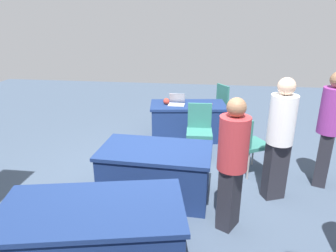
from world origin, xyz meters
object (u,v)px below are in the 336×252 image
Objects in this scene: chair_near_front at (227,102)px; person_attendee_standing at (232,159)px; table_mid_left at (156,173)px; laptop_silver at (177,102)px; yarn_ball at (166,101)px; table_foreground at (188,121)px; chair_tucked_right at (249,141)px; person_attendee_browsing at (330,124)px; table_back_left at (94,238)px; scissors_red at (209,105)px; person_presenter at (280,134)px; chair_tucked_left at (199,128)px.

chair_near_front is 3.70m from person_attendee_standing.
table_mid_left is 0.96× the size of person_attendee_standing.
yarn_ball is at bearing 5.58° from laptop_silver.
table_foreground is 1.68× the size of chair_near_front.
person_attendee_browsing is (-1.07, 0.21, 0.40)m from chair_tucked_right.
table_back_left is at bearing -67.64° from chair_tucked_right.
yarn_ball is at bearing -98.51° from person_attendee_browsing.
chair_tucked_right is at bearing -147.32° from table_mid_left.
scissors_red reaches higher than table_foreground.
laptop_silver is at bearing -81.18° from chair_near_front.
person_attendee_standing is at bearing -36.08° from chair_near_front.
table_back_left is 3.56m from yarn_ball.
table_mid_left is 8.54× the size of scissors_red.
chair_near_front is at bearing -108.16° from table_back_left.
chair_tucked_right is (-0.23, 2.29, 0.01)m from chair_near_front.
table_back_left is 3.49m from person_attendee_browsing.
table_foreground is 2.71m from person_attendee_browsing.
table_foreground is at bearing -172.55° from chair_tucked_right.
chair_near_front is at bearing -130.46° from person_attendee_browsing.
person_attendee_browsing is (-2.41, -0.65, 0.59)m from table_mid_left.
person_presenter is at bearing -173.46° from table_mid_left.
yarn_ball is (0.15, -2.16, 0.42)m from table_mid_left.
chair_tucked_left is at bearing 106.59° from table_foreground.
person_attendee_browsing is at bearing 143.34° from table_foreground.
person_attendee_browsing reaches higher than person_presenter.
person_presenter is at bearing 130.26° from chair_tucked_left.
table_foreground is at bearing -75.82° from chair_near_front.
scissors_red is (-1.08, -3.60, 0.36)m from table_back_left.
chair_tucked_right is at bearing 14.61° from person_attendee_standing.
person_attendee_standing is at bearing -148.05° from table_back_left.
person_attendee_browsing reaches higher than person_attendee_standing.
scissors_red is at bearing -107.65° from table_mid_left.
laptop_silver reaches higher than table_back_left.
laptop_silver is (0.23, 0.05, 0.40)m from table_foreground.
table_back_left is at bearing 20.91° from scissors_red.
table_foreground is 0.94× the size of person_presenter.
laptop_silver is (1.05, 0.97, 0.22)m from chair_near_front.
chair_tucked_right reaches higher than yarn_ball.
person_attendee_browsing is (-1.86, 0.70, 0.40)m from chair_tucked_left.
table_mid_left is at bearing -87.45° from chair_tucked_right.
laptop_silver is 1.79× the size of scissors_red.
chair_tucked_right is at bearing 134.88° from laptop_silver.
person_attendee_standing is at bearing 99.92° from chair_tucked_left.
table_back_left is 1.97× the size of chair_tucked_right.
laptop_silver is at bearing -96.95° from table_back_left.
table_back_left is 1.11× the size of person_attendee_browsing.
chair_tucked_left is (-0.26, 0.88, 0.19)m from table_foreground.
table_foreground is 2.51m from person_presenter.
person_attendee_standing reaches higher than chair_near_front.
person_presenter is at bearing -23.96° from chair_near_front.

